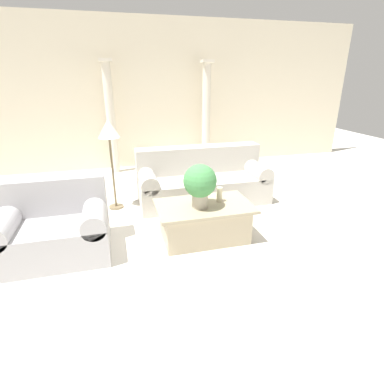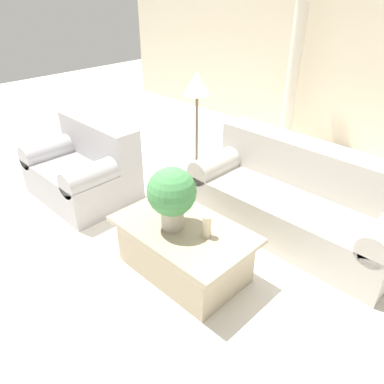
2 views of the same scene
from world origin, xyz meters
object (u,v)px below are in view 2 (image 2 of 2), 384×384
sofa_long (297,200)px  loveseat (85,168)px  floor_lamp (197,91)px  potted_plant (172,194)px  coffee_table (184,249)px

sofa_long → loveseat: same height
sofa_long → floor_lamp: bearing=179.0°
loveseat → potted_plant: size_ratio=2.23×
loveseat → sofa_long: bearing=27.6°
coffee_table → floor_lamp: size_ratio=0.86×
coffee_table → loveseat: bearing=175.7°
sofa_long → loveseat: size_ratio=1.74×
sofa_long → floor_lamp: (-1.46, 0.03, 0.84)m
sofa_long → floor_lamp: size_ratio=1.52×
coffee_table → floor_lamp: (-1.10, 1.30, 0.95)m
potted_plant → floor_lamp: 1.75m
sofa_long → potted_plant: size_ratio=3.90×
coffee_table → floor_lamp: 1.95m
loveseat → coffee_table: loveseat is taller
loveseat → floor_lamp: 1.60m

